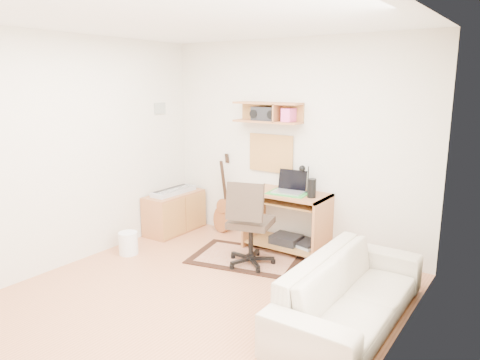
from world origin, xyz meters
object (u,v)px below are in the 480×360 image
Objects in this scene: task_chair at (251,222)px; cabinet at (174,212)px; sofa at (352,281)px; desk at (287,222)px; printer at (304,246)px.

task_chair is 1.14× the size of cabinet.
desk is at bearing 47.31° from sofa.
task_chair is 1.62m from cabinet.
desk is 0.51× the size of sofa.
sofa is (2.96, -0.96, 0.10)m from cabinet.
sofa reaches higher than printer.
printer is at bearing 8.83° from cabinet.
task_chair reaches higher than printer.
sofa is at bearing -34.95° from printer.
cabinet is at bearing -172.30° from desk.
printer is 1.68m from sofa.
printer is (0.22, 0.07, -0.29)m from desk.
cabinet is (-1.55, 0.40, -0.24)m from task_chair.
task_chair is 2.60× the size of printer.
desk is 1.75m from sofa.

